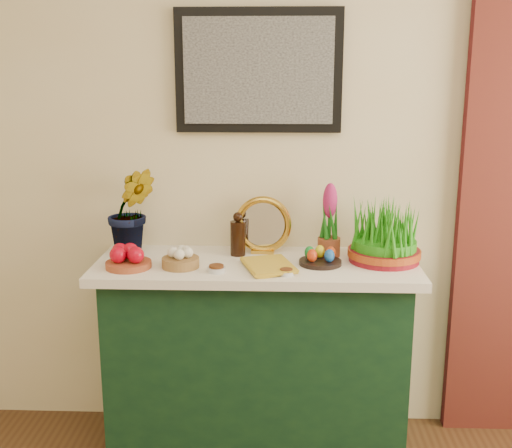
# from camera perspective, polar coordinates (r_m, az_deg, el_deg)

# --- Properties ---
(room) EXTENTS (4.50, 4.54, 2.72)m
(room) POSITION_cam_1_polar(r_m,az_deg,el_deg) (0.79, 6.74, 13.17)
(room) COLOR #51331C
(room) RESTS_ON ground
(sideboard) EXTENTS (1.30, 0.45, 0.85)m
(sideboard) POSITION_cam_1_polar(r_m,az_deg,el_deg) (2.98, 0.04, -11.93)
(sideboard) COLOR #153B1C
(sideboard) RESTS_ON ground
(tablecloth) EXTENTS (1.40, 0.55, 0.04)m
(tablecloth) POSITION_cam_1_polar(r_m,az_deg,el_deg) (2.81, 0.04, -3.72)
(tablecloth) COLOR white
(tablecloth) RESTS_ON sideboard
(hyacinth_green) EXTENTS (0.31, 0.29, 0.52)m
(hyacinth_green) POSITION_cam_1_polar(r_m,az_deg,el_deg) (2.93, -11.05, 2.39)
(hyacinth_green) COLOR #196716
(hyacinth_green) RESTS_ON tablecloth
(apple_bowl) EXTENTS (0.24, 0.24, 0.10)m
(apple_bowl) POSITION_cam_1_polar(r_m,az_deg,el_deg) (2.76, -11.29, -3.01)
(apple_bowl) COLOR #9D4627
(apple_bowl) RESTS_ON tablecloth
(garlic_basket) EXTENTS (0.19, 0.19, 0.09)m
(garlic_basket) POSITION_cam_1_polar(r_m,az_deg,el_deg) (2.73, -6.73, -3.10)
(garlic_basket) COLOR #9E7A3F
(garlic_basket) RESTS_ON tablecloth
(vinegar_cruet) EXTENTS (0.07, 0.07, 0.20)m
(vinegar_cruet) POSITION_cam_1_polar(r_m,az_deg,el_deg) (2.88, -1.62, -1.10)
(vinegar_cruet) COLOR black
(vinegar_cruet) RESTS_ON tablecloth
(mirror) EXTENTS (0.26, 0.09, 0.26)m
(mirror) POSITION_cam_1_polar(r_m,az_deg,el_deg) (2.91, 0.63, -0.13)
(mirror) COLOR gold
(mirror) RESTS_ON tablecloth
(book) EXTENTS (0.24, 0.29, 0.03)m
(book) POSITION_cam_1_polar(r_m,az_deg,el_deg) (2.67, -0.81, -3.82)
(book) COLOR gold
(book) RESTS_ON tablecloth
(spice_dish_left) EXTENTS (0.08, 0.08, 0.03)m
(spice_dish_left) POSITION_cam_1_polar(r_m,az_deg,el_deg) (2.66, -3.54, -3.99)
(spice_dish_left) COLOR silver
(spice_dish_left) RESTS_ON tablecloth
(spice_dish_right) EXTENTS (0.06, 0.06, 0.03)m
(spice_dish_right) POSITION_cam_1_polar(r_m,az_deg,el_deg) (2.62, 2.71, -4.30)
(spice_dish_right) COLOR silver
(spice_dish_right) RESTS_ON tablecloth
(egg_plate) EXTENTS (0.21, 0.21, 0.08)m
(egg_plate) POSITION_cam_1_polar(r_m,az_deg,el_deg) (2.77, 5.73, -3.04)
(egg_plate) COLOR black
(egg_plate) RESTS_ON tablecloth
(hyacinth_pink) EXTENTS (0.10, 0.10, 0.33)m
(hyacinth_pink) POSITION_cam_1_polar(r_m,az_deg,el_deg) (2.87, 6.55, 0.04)
(hyacinth_pink) COLOR #97492B
(hyacinth_pink) RESTS_ON tablecloth
(wheatgrass_sabzeh) EXTENTS (0.32, 0.32, 0.26)m
(wheatgrass_sabzeh) POSITION_cam_1_polar(r_m,az_deg,el_deg) (2.83, 11.38, -1.06)
(wheatgrass_sabzeh) COLOR maroon
(wheatgrass_sabzeh) RESTS_ON tablecloth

